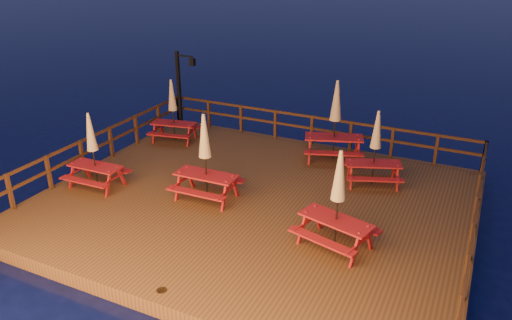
% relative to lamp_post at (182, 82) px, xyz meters
% --- Properties ---
extents(ground, '(500.00, 500.00, 0.00)m').
position_rel_lamp_post_xyz_m(ground, '(5.39, -4.55, -2.20)').
color(ground, '#050A31').
rests_on(ground, ground).
extents(deck, '(12.00, 10.00, 0.40)m').
position_rel_lamp_post_xyz_m(deck, '(5.39, -4.55, -2.00)').
color(deck, '#492E17').
rests_on(deck, ground).
extents(deck_piles, '(11.44, 9.44, 1.40)m').
position_rel_lamp_post_xyz_m(deck_piles, '(5.39, -4.55, -2.50)').
color(deck_piles, '#332310').
rests_on(deck_piles, ground).
extents(railing, '(11.80, 9.75, 1.10)m').
position_rel_lamp_post_xyz_m(railing, '(5.39, -2.77, -1.03)').
color(railing, '#332310').
rests_on(railing, deck).
extents(lamp_post, '(0.85, 0.18, 3.00)m').
position_rel_lamp_post_xyz_m(lamp_post, '(0.00, 0.00, 0.00)').
color(lamp_post, black).
rests_on(lamp_post, deck).
extents(picnic_table_0, '(1.69, 1.41, 2.37)m').
position_rel_lamp_post_xyz_m(picnic_table_0, '(0.69, -5.88, -0.57)').
color(picnic_table_0, maroon).
rests_on(picnic_table_0, deck).
extents(picnic_table_1, '(2.04, 1.87, 2.38)m').
position_rel_lamp_post_xyz_m(picnic_table_1, '(8.23, -2.06, -0.56)').
color(picnic_table_1, maroon).
rests_on(picnic_table_1, deck).
extents(picnic_table_2, '(1.85, 1.54, 2.59)m').
position_rel_lamp_post_xyz_m(picnic_table_2, '(4.11, -5.10, -0.45)').
color(picnic_table_2, maroon).
rests_on(picnic_table_2, deck).
extents(picnic_table_3, '(2.11, 1.89, 2.56)m').
position_rel_lamp_post_xyz_m(picnic_table_3, '(8.23, -5.90, -0.46)').
color(picnic_table_3, maroon).
rests_on(picnic_table_3, deck).
extents(picnic_table_4, '(1.88, 1.65, 2.36)m').
position_rel_lamp_post_xyz_m(picnic_table_4, '(0.63, -1.63, -0.57)').
color(picnic_table_4, maroon).
rests_on(picnic_table_4, deck).
extents(picnic_table_5, '(2.36, 2.15, 2.79)m').
position_rel_lamp_post_xyz_m(picnic_table_5, '(6.55, -0.74, -0.35)').
color(picnic_table_5, maroon).
rests_on(picnic_table_5, deck).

